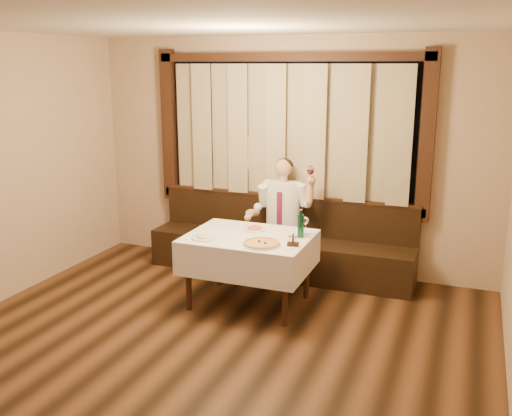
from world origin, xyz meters
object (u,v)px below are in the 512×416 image
at_px(pizza, 261,244).
at_px(green_bottle, 301,225).
at_px(banquette, 281,248).
at_px(cruet_caddy, 293,242).
at_px(pasta_red, 254,227).
at_px(dining_table, 249,245).
at_px(pasta_cream, 204,235).
at_px(seated_man, 281,209).

height_order(pizza, green_bottle, green_bottle).
bearing_deg(pizza, green_bottle, 54.51).
height_order(banquette, cruet_caddy, banquette).
xyz_separation_m(pasta_red, green_bottle, (0.54, -0.08, 0.09)).
xyz_separation_m(dining_table, green_bottle, (0.51, 0.13, 0.23)).
bearing_deg(pasta_red, pizza, -61.26).
distance_m(banquette, pasta_red, 0.95).
xyz_separation_m(pasta_red, pasta_cream, (-0.36, -0.48, -0.00)).
height_order(dining_table, pasta_red, pasta_red).
bearing_deg(pizza, pasta_red, 118.74).
bearing_deg(pizza, cruet_caddy, 16.68).
distance_m(pizza, cruet_caddy, 0.31).
xyz_separation_m(banquette, pasta_red, (-0.02, -0.82, 0.48)).
relative_size(pizza, seated_man, 0.27).
xyz_separation_m(banquette, seated_man, (0.04, -0.09, 0.51)).
height_order(pasta_cream, cruet_caddy, cruet_caddy).
bearing_deg(green_bottle, cruet_caddy, -87.04).
distance_m(pasta_red, seated_man, 0.73).
distance_m(pasta_cream, seated_man, 1.28).
bearing_deg(pasta_cream, pasta_red, 53.12).
height_order(banquette, pasta_cream, banquette).
bearing_deg(pasta_red, seated_man, 85.40).
xyz_separation_m(banquette, pasta_cream, (-0.38, -1.30, 0.48)).
relative_size(dining_table, pasta_red, 5.11).
bearing_deg(pasta_cream, dining_table, 35.56).
xyz_separation_m(green_bottle, seated_man, (-0.48, 0.81, -0.06)).
relative_size(pizza, pasta_cream, 1.52).
xyz_separation_m(dining_table, pasta_cream, (-0.38, -0.27, 0.14)).
height_order(pasta_red, green_bottle, green_bottle).
distance_m(green_bottle, cruet_caddy, 0.31).
bearing_deg(pasta_red, pasta_cream, -126.88).
bearing_deg(dining_table, green_bottle, 14.01).
bearing_deg(cruet_caddy, banquette, 104.33).
relative_size(pasta_cream, seated_man, 0.18).
height_order(pasta_red, cruet_caddy, cruet_caddy).
relative_size(banquette, pasta_cream, 12.91).
bearing_deg(pasta_cream, cruet_caddy, 6.28).
distance_m(dining_table, green_bottle, 0.58).
distance_m(pizza, green_bottle, 0.49).
distance_m(dining_table, pasta_red, 0.25).
relative_size(pasta_cream, green_bottle, 0.84).
bearing_deg(pizza, banquette, 100.41).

